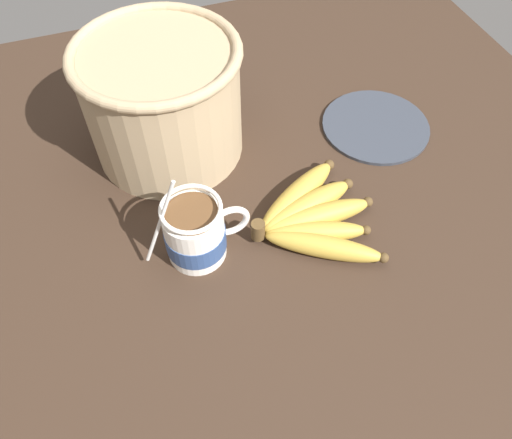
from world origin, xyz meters
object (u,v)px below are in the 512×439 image
at_px(banana_bunch, 311,217).
at_px(coffee_mug, 196,233).
at_px(small_plate, 376,126).
at_px(woven_basket, 163,99).

bearing_deg(banana_bunch, coffee_mug, 176.98).
xyz_separation_m(banana_bunch, small_plate, (0.19, 0.15, -0.01)).
distance_m(coffee_mug, banana_bunch, 0.17).
height_order(coffee_mug, woven_basket, woven_basket).
xyz_separation_m(banana_bunch, woven_basket, (-0.15, 0.23, 0.08)).
distance_m(banana_bunch, woven_basket, 0.29).
bearing_deg(coffee_mug, woven_basket, 86.46).
relative_size(banana_bunch, small_plate, 1.15).
relative_size(coffee_mug, small_plate, 0.85).
height_order(coffee_mug, small_plate, coffee_mug).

